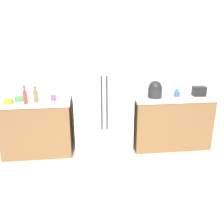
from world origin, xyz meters
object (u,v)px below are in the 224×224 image
(bottle_a, at_px, (25,97))
(cup_c, at_px, (177,94))
(bowl_a, at_px, (20,99))
(rice_cooker, at_px, (155,90))
(bottle_b, at_px, (36,96))
(cup_a, at_px, (35,96))
(toaster, at_px, (199,91))
(cup_b, at_px, (53,98))
(refrigerator, at_px, (102,98))
(bowl_b, at_px, (8,101))
(cup_d, at_px, (177,92))

(bottle_a, xyz_separation_m, cup_c, (2.49, 0.14, -0.07))
(bowl_a, bearing_deg, rice_cooker, -1.68)
(bottle_b, distance_m, bowl_a, 0.32)
(cup_a, height_order, cup_c, cup_a)
(toaster, relative_size, cup_b, 2.30)
(refrigerator, bearing_deg, bowl_b, -176.32)
(cup_a, distance_m, bowl_b, 0.44)
(bottle_b, xyz_separation_m, cup_a, (-0.05, 0.22, -0.05))
(toaster, height_order, bottle_a, bottle_a)
(bowl_a, distance_m, bowl_b, 0.20)
(bottle_b, xyz_separation_m, cup_d, (2.38, 0.21, -0.05))
(rice_cooker, xyz_separation_m, cup_d, (0.44, 0.14, -0.09))
(rice_cooker, bearing_deg, bowl_a, 178.32)
(refrigerator, distance_m, bottle_b, 1.06)
(cup_a, relative_size, cup_c, 1.09)
(rice_cooker, height_order, cup_b, rice_cooker)
(bottle_b, height_order, bowl_b, bottle_b)
(rice_cooker, distance_m, cup_b, 1.69)
(bottle_a, xyz_separation_m, bowl_a, (-0.13, 0.19, -0.08))
(cup_a, bearing_deg, bottle_a, -109.49)
(bottle_a, relative_size, cup_b, 3.11)
(bottle_b, relative_size, cup_a, 2.46)
(bottle_a, height_order, bowl_b, bottle_a)
(rice_cooker, height_order, bottle_a, rice_cooker)
(cup_c, height_order, bowl_b, cup_c)
(bowl_b, bearing_deg, refrigerator, 3.68)
(toaster, height_order, bowl_a, toaster)
(bottle_a, bearing_deg, bowl_a, 124.58)
(bottle_b, relative_size, cup_c, 2.67)
(refrigerator, bearing_deg, cup_d, 5.34)
(cup_c, bearing_deg, cup_b, -179.96)
(cup_b, xyz_separation_m, cup_d, (2.13, 0.12, 0.00))
(toaster, distance_m, cup_c, 0.40)
(toaster, bearing_deg, rice_cooker, -178.42)
(toaster, bearing_deg, cup_c, -179.01)
(refrigerator, distance_m, bottle_a, 1.21)
(cup_b, xyz_separation_m, cup_c, (2.08, 0.00, -0.00))
(cup_a, bearing_deg, cup_d, -0.38)
(cup_b, height_order, bowl_a, cup_b)
(cup_a, bearing_deg, bowl_b, -147.37)
(refrigerator, bearing_deg, cup_a, 172.75)
(bottle_a, distance_m, bowl_b, 0.28)
(cup_c, bearing_deg, cup_d, 70.27)
(cup_b, relative_size, bowl_a, 0.55)
(rice_cooker, height_order, cup_d, rice_cooker)
(refrigerator, xyz_separation_m, bottle_b, (-1.05, -0.08, 0.08))
(bowl_b, bearing_deg, rice_cooker, 1.97)
(bowl_a, height_order, bowl_b, bowl_b)
(cup_c, distance_m, bowl_a, 2.61)
(cup_d, bearing_deg, bowl_b, -175.53)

